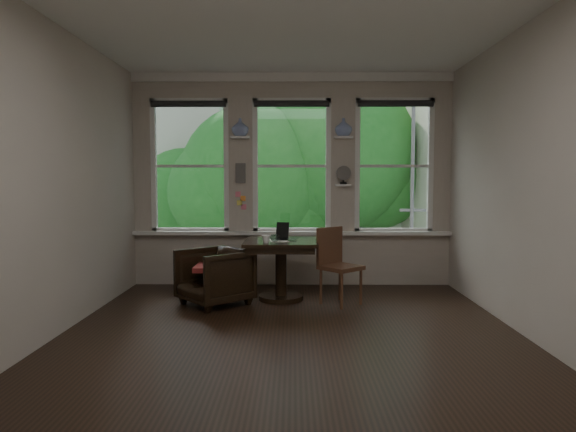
{
  "coord_description": "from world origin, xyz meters",
  "views": [
    {
      "loc": [
        0.03,
        -5.1,
        1.5
      ],
      "look_at": [
        -0.04,
        0.9,
        1.08
      ],
      "focal_mm": 32.0,
      "sensor_mm": 36.0,
      "label": 1
    }
  ],
  "objects_px": {
    "side_chair_right": "(341,267)",
    "mug": "(266,239)",
    "table": "(281,270)",
    "armchair_left": "(214,277)",
    "laptop": "(285,240)"
  },
  "relations": [
    {
      "from": "armchair_left",
      "to": "side_chair_right",
      "type": "distance_m",
      "value": 1.53
    },
    {
      "from": "armchair_left",
      "to": "mug",
      "type": "relative_size",
      "value": 7.27
    },
    {
      "from": "armchair_left",
      "to": "laptop",
      "type": "height_order",
      "value": "laptop"
    },
    {
      "from": "table",
      "to": "mug",
      "type": "relative_size",
      "value": 8.76
    },
    {
      "from": "side_chair_right",
      "to": "mug",
      "type": "bearing_deg",
      "value": 140.66
    },
    {
      "from": "table",
      "to": "mug",
      "type": "distance_m",
      "value": 0.54
    },
    {
      "from": "armchair_left",
      "to": "side_chair_right",
      "type": "xyz_separation_m",
      "value": [
        1.52,
        0.02,
        0.12
      ]
    },
    {
      "from": "table",
      "to": "side_chair_right",
      "type": "height_order",
      "value": "side_chair_right"
    },
    {
      "from": "table",
      "to": "side_chair_right",
      "type": "xyz_separation_m",
      "value": [
        0.73,
        -0.24,
        0.09
      ]
    },
    {
      "from": "side_chair_right",
      "to": "laptop",
      "type": "distance_m",
      "value": 0.77
    },
    {
      "from": "table",
      "to": "laptop",
      "type": "distance_m",
      "value": 0.39
    },
    {
      "from": "side_chair_right",
      "to": "mug",
      "type": "distance_m",
      "value": 0.96
    },
    {
      "from": "laptop",
      "to": "mug",
      "type": "distance_m",
      "value": 0.33
    },
    {
      "from": "side_chair_right",
      "to": "armchair_left",
      "type": "bearing_deg",
      "value": 138.72
    },
    {
      "from": "table",
      "to": "laptop",
      "type": "xyz_separation_m",
      "value": [
        0.05,
        -0.03,
        0.39
      ]
    }
  ]
}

